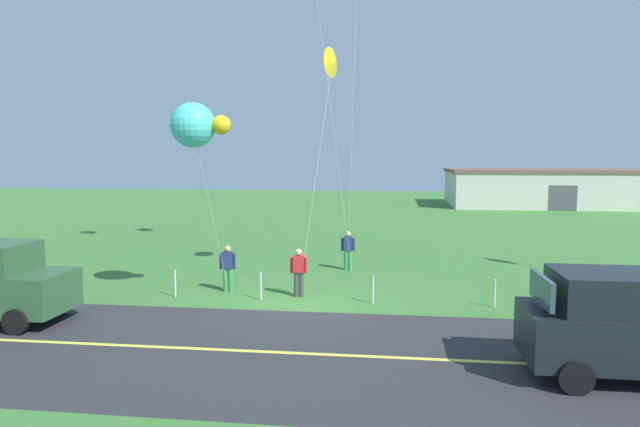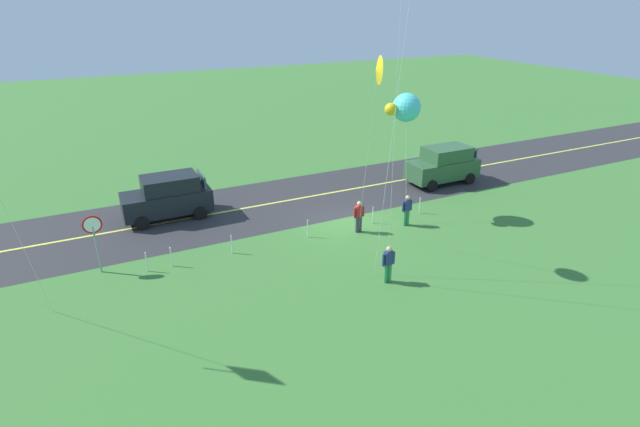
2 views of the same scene
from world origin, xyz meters
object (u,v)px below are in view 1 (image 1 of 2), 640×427
Objects in this scene: kite_yellow_high at (195,125)px; warehouse_distant at (547,187)px; car_suv_foreground at (631,325)px; person_adult_companion at (348,249)px; person_child_watcher at (228,267)px; kite_red_low at (332,63)px; person_adult_near at (299,271)px.

kite_yellow_high is 0.34× the size of warehouse_distant.
person_adult_companion is (-6.64, 10.38, -0.29)m from car_suv_foreground.
person_child_watcher is 8.13m from kite_red_low.
person_adult_companion is 0.19× the size of kite_red_low.
kite_red_low is 38.90m from warehouse_distant.
kite_yellow_high is 43.47m from warehouse_distant.
car_suv_foreground is at bearing -23.40° from kite_yellow_high.
person_adult_companion is at bearing 58.02° from person_child_watcher.
person_adult_companion is at bearing 158.59° from person_adult_near.
car_suv_foreground is 12.77m from kite_yellow_high.
person_adult_companion is 1.00× the size of person_child_watcher.
warehouse_distant is at bearing 61.22° from kite_yellow_high.
person_adult_near is 0.25× the size of kite_yellow_high.
kite_red_low reaches higher than car_suv_foreground.
person_child_watcher is 4.98m from kite_yellow_high.
kite_yellow_high reaches higher than person_adult_companion.
warehouse_distant is at bearing 71.47° from person_child_watcher.
kite_yellow_high is at bearing -118.78° from warehouse_distant.
person_adult_near is 7.55m from kite_red_low.
kite_red_low reaches higher than person_adult_near.
person_adult_companion and person_child_watcher have the same top height.
car_suv_foreground is 9.85m from person_adult_near.
car_suv_foreground is 12.83m from kite_red_low.
car_suv_foreground reaches higher than person_adult_near.
kite_red_low is 1.36× the size of kite_yellow_high.
person_child_watcher is at bearing 149.28° from car_suv_foreground.
person_child_watcher is at bearing -119.11° from warehouse_distant.
kite_yellow_high is (-3.06, -1.08, 4.73)m from person_adult_near.
person_adult_companion is 8.54m from kite_yellow_high.
person_adult_near and person_adult_companion have the same top height.
person_adult_near is 4.72m from person_adult_companion.
person_adult_near is 5.74m from kite_yellow_high.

